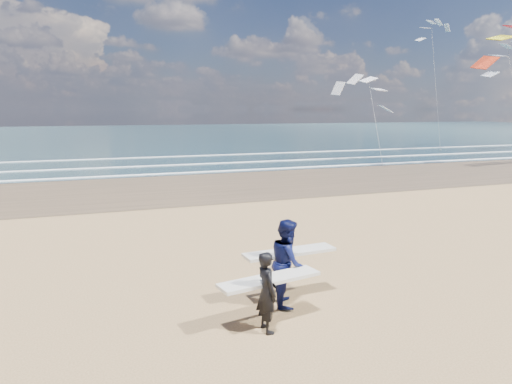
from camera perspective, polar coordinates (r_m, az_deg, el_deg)
name	(u,v)px	position (r m, az deg, el deg)	size (l,w,h in m)	color
wet_sand_strip	(433,171)	(34.59, 21.20, 2.42)	(220.00, 12.00, 0.01)	brown
ocean	(225,134)	(83.14, -3.90, 7.29)	(220.00, 100.00, 0.02)	#1B333B
foam_breakers	(356,157)	(42.68, 12.36, 4.31)	(220.00, 11.70, 0.05)	white
surfer_near	(267,290)	(9.17, 1.42, -12.10)	(2.26, 1.12, 1.63)	black
surfer_far	(288,262)	(10.30, 4.02, -8.67)	(2.23, 1.25, 1.95)	#0A103C
kite_1	(373,108)	(38.94, 14.44, 10.15)	(5.87, 4.75, 7.92)	slate
kite_5	(435,79)	(55.00, 21.50, 13.02)	(4.58, 4.60, 14.79)	slate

